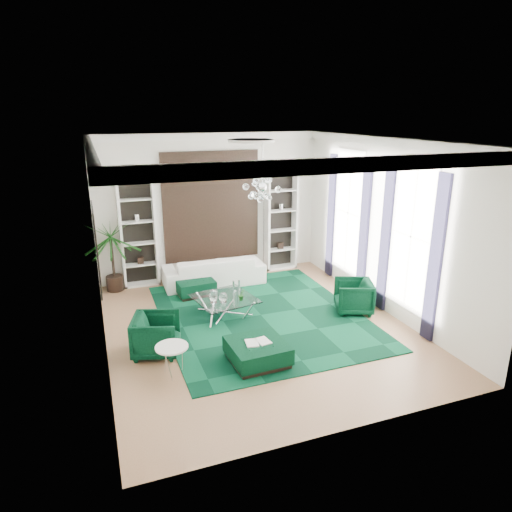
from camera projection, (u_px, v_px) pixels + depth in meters
name	position (u px, v px, depth m)	size (l,w,h in m)	color
floor	(256.00, 327.00, 9.56)	(6.00, 7.00, 0.02)	#A67B58
ceiling	(257.00, 139.00, 8.40)	(6.00, 7.00, 0.02)	white
wall_back	(211.00, 206.00, 12.12)	(6.00, 0.02, 3.80)	white
wall_front	(351.00, 308.00, 5.84)	(6.00, 0.02, 3.80)	white
wall_left	(96.00, 255.00, 7.99)	(0.02, 7.00, 3.80)	white
wall_right	(385.00, 226.00, 9.97)	(0.02, 7.00, 3.80)	white
crown_molding	(257.00, 145.00, 8.44)	(6.00, 7.00, 0.18)	white
ceiling_medallion	(251.00, 141.00, 8.68)	(0.90, 0.90, 0.05)	white
tapestry	(211.00, 206.00, 12.07)	(2.50, 0.06, 2.80)	black
shelving_left	(138.00, 233.00, 11.45)	(0.90, 0.38, 2.80)	white
shelving_right	(281.00, 220.00, 12.73)	(0.90, 0.38, 2.80)	white
painting	(97.00, 248.00, 8.55)	(0.04, 1.30, 1.60)	black
window_near	(411.00, 237.00, 9.16)	(0.03, 1.10, 2.90)	white
curtain_near_a	(436.00, 260.00, 8.53)	(0.07, 0.30, 3.25)	black
curtain_near_b	(386.00, 239.00, 9.92)	(0.07, 0.30, 3.25)	black
window_far	(348.00, 213.00, 11.31)	(0.03, 1.10, 2.90)	white
curtain_far_a	(364.00, 230.00, 10.67)	(0.07, 0.30, 3.25)	black
curtain_far_b	(331.00, 216.00, 12.07)	(0.07, 0.30, 3.25)	black
rug	(261.00, 315.00, 10.05)	(4.20, 5.00, 0.02)	black
sofa	(214.00, 270.00, 11.81)	(2.57, 1.01, 0.75)	white
armchair_left	(156.00, 335.00, 8.38)	(0.81, 0.83, 0.76)	black
armchair_right	(353.00, 296.00, 10.17)	(0.78, 0.80, 0.73)	black
coffee_table	(225.00, 307.00, 10.01)	(1.21, 1.21, 0.42)	white
ottoman_side	(194.00, 287.00, 11.20)	(0.89, 0.89, 0.39)	black
ottoman_front	(257.00, 352.00, 8.13)	(0.98, 0.98, 0.39)	black
book	(257.00, 342.00, 8.07)	(0.44, 0.30, 0.03)	white
side_table	(173.00, 361.00, 7.71)	(0.56, 0.56, 0.54)	white
palm	(111.00, 247.00, 11.16)	(1.42, 1.42, 2.27)	#144A13
chandelier	(262.00, 187.00, 9.15)	(0.75, 0.75, 0.67)	white
table_plant	(241.00, 295.00, 9.79)	(0.14, 0.12, 0.26)	#144A13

